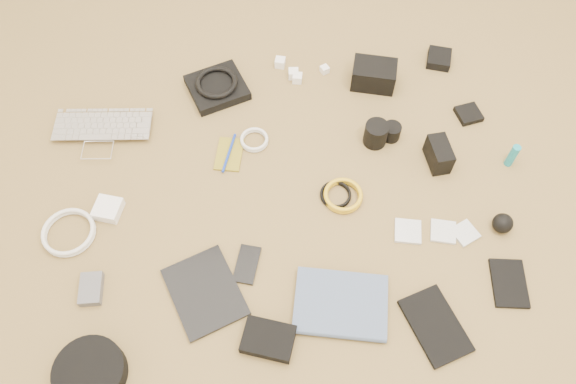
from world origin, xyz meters
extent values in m
cube|color=olive|center=(0.00, 0.00, -0.02)|extent=(4.00, 4.00, 0.04)
imported|color=silver|center=(-0.55, 0.31, 0.01)|extent=(0.35, 0.27, 0.02)
cube|color=black|center=(-0.16, 0.46, 0.02)|extent=(0.22, 0.21, 0.03)
torus|color=black|center=(-0.16, 0.46, 0.04)|extent=(0.19, 0.19, 0.02)
cube|color=white|center=(0.11, 0.45, 0.02)|extent=(0.04, 0.04, 0.03)
cube|color=white|center=(0.07, 0.53, 0.02)|extent=(0.04, 0.04, 0.03)
cube|color=white|center=(0.22, 0.48, 0.01)|extent=(0.03, 0.03, 0.02)
cube|color=white|center=(0.10, 0.47, 0.02)|extent=(0.04, 0.04, 0.03)
cube|color=black|center=(0.37, 0.40, 0.04)|extent=(0.17, 0.14, 0.08)
cube|color=black|center=(0.62, 0.46, 0.02)|extent=(0.11, 0.11, 0.03)
cube|color=olive|center=(-0.16, 0.18, 0.00)|extent=(0.11, 0.14, 0.01)
cylinder|color=#1531AA|center=(-0.16, 0.18, 0.01)|extent=(0.06, 0.14, 0.01)
torus|color=silver|center=(-0.07, 0.22, 0.01)|extent=(0.11, 0.11, 0.01)
cylinder|color=black|center=(0.31, 0.16, 0.04)|extent=(0.10, 0.10, 0.08)
cylinder|color=black|center=(0.37, 0.17, 0.03)|extent=(0.08, 0.08, 0.05)
cube|color=black|center=(0.65, 0.20, 0.01)|extent=(0.08, 0.08, 0.02)
cube|color=white|center=(-0.53, 0.04, 0.02)|extent=(0.10, 0.10, 0.03)
torus|color=silver|center=(-0.65, -0.02, 0.01)|extent=(0.20, 0.20, 0.01)
torus|color=black|center=(0.15, -0.02, 0.00)|extent=(0.11, 0.11, 0.01)
torus|color=gold|center=(0.17, -0.03, 0.01)|extent=(0.14, 0.14, 0.01)
cube|color=black|center=(0.49, 0.05, 0.04)|extent=(0.06, 0.11, 0.08)
cylinder|color=teal|center=(0.71, 0.00, 0.04)|extent=(0.03, 0.03, 0.09)
cube|color=#555559|center=(-0.58, -0.21, 0.01)|extent=(0.07, 0.10, 0.03)
cube|color=black|center=(-0.28, -0.26, 0.01)|extent=(0.24, 0.27, 0.01)
cube|color=black|center=(-0.15, -0.20, 0.00)|extent=(0.10, 0.13, 0.01)
cube|color=silver|center=(0.33, -0.18, 0.01)|extent=(0.09, 0.09, 0.01)
cube|color=silver|center=(0.43, -0.20, 0.01)|extent=(0.09, 0.09, 0.01)
cube|color=silver|center=(0.49, -0.21, 0.00)|extent=(0.09, 0.09, 0.01)
sphere|color=black|center=(0.60, -0.21, 0.03)|extent=(0.07, 0.07, 0.06)
cylinder|color=black|center=(-0.58, -0.44, 0.02)|extent=(0.20, 0.20, 0.05)
cube|color=black|center=(-0.12, -0.43, 0.02)|extent=(0.16, 0.14, 0.03)
imported|color=#485A7B|center=(0.06, -0.46, 0.01)|extent=(0.29, 0.25, 0.02)
cube|color=black|center=(0.32, -0.46, 0.01)|extent=(0.17, 0.22, 0.01)
cube|color=black|center=(0.56, -0.38, 0.01)|extent=(0.12, 0.16, 0.01)
camera|label=1|loc=(-0.14, -0.85, 1.47)|focal=35.00mm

